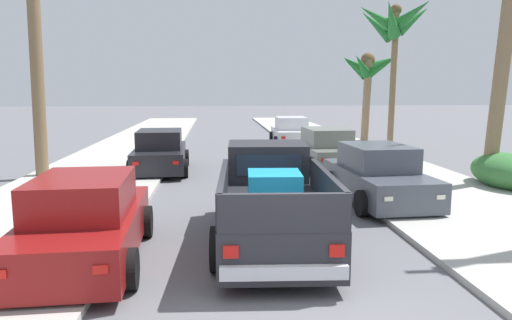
# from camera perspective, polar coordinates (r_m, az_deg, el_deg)

# --- Properties ---
(ground_plane) EXTENTS (160.00, 160.00, 0.00)m
(ground_plane) POSITION_cam_1_polar(r_m,az_deg,el_deg) (6.58, 4.69, -18.58)
(ground_plane) COLOR slate
(sidewalk_left) EXTENTS (4.61, 60.00, 0.12)m
(sidewalk_left) POSITION_cam_1_polar(r_m,az_deg,el_deg) (18.46, -17.69, -1.01)
(sidewalk_left) COLOR #B2AFA8
(sidewalk_left) RESTS_ON ground
(sidewalk_right) EXTENTS (4.61, 60.00, 0.12)m
(sidewalk_right) POSITION_cam_1_polar(r_m,az_deg,el_deg) (19.02, 13.79, -0.58)
(sidewalk_right) COLOR #B2AFA8
(sidewalk_right) RESTS_ON ground
(curb_left) EXTENTS (0.16, 60.00, 0.10)m
(curb_left) POSITION_cam_1_polar(r_m,az_deg,el_deg) (18.29, -14.93, -1.01)
(curb_left) COLOR silver
(curb_left) RESTS_ON ground
(curb_right) EXTENTS (0.16, 60.00, 0.10)m
(curb_right) POSITION_cam_1_polar(r_m,az_deg,el_deg) (18.75, 11.17, -0.65)
(curb_right) COLOR silver
(curb_right) RESTS_ON ground
(pickup_truck) EXTENTS (2.41, 5.30, 1.80)m
(pickup_truck) POSITION_cam_1_polar(r_m,az_deg,el_deg) (9.42, 1.82, -5.01)
(pickup_truck) COLOR #28282D
(pickup_truck) RESTS_ON ground
(car_left_near) EXTENTS (2.17, 4.32, 1.54)m
(car_left_near) POSITION_cam_1_polar(r_m,az_deg,el_deg) (8.76, -19.91, -7.10)
(car_left_near) COLOR maroon
(car_left_near) RESTS_ON ground
(car_right_near) EXTENTS (2.12, 4.30, 1.54)m
(car_right_near) POSITION_cam_1_polar(r_m,az_deg,el_deg) (25.28, 4.23, 3.35)
(car_right_near) COLOR silver
(car_right_near) RESTS_ON ground
(car_left_mid) EXTENTS (2.16, 4.32, 1.54)m
(car_left_mid) POSITION_cam_1_polar(r_m,az_deg,el_deg) (17.54, -11.49, 0.90)
(car_left_mid) COLOR black
(car_left_mid) RESTS_ON ground
(car_right_mid) EXTENTS (2.19, 4.33, 1.54)m
(car_right_mid) POSITION_cam_1_polar(r_m,az_deg,el_deg) (12.96, 14.44, -1.88)
(car_right_mid) COLOR #474C56
(car_right_mid) RESTS_ON ground
(car_left_far) EXTENTS (2.15, 4.32, 1.54)m
(car_left_far) POSITION_cam_1_polar(r_m,az_deg,el_deg) (18.14, 8.42, 1.22)
(car_left_far) COLOR slate
(car_left_far) RESTS_ON ground
(palm_tree_left_mid) EXTENTS (3.05, 3.67, 5.01)m
(palm_tree_left_mid) POSITION_cam_1_polar(r_m,az_deg,el_deg) (27.28, 13.29, 10.41)
(palm_tree_left_mid) COLOR #846B4C
(palm_tree_left_mid) RESTS_ON ground
(palm_tree_right_mid) EXTENTS (3.48, 3.70, 6.91)m
(palm_tree_right_mid) POSITION_cam_1_polar(r_m,az_deg,el_deg) (23.10, 16.28, 15.20)
(palm_tree_right_mid) COLOR brown
(palm_tree_right_mid) RESTS_ON ground
(hedge_bush) EXTENTS (1.80, 2.80, 1.10)m
(hedge_bush) POSITION_cam_1_polar(r_m,az_deg,el_deg) (16.09, 28.15, -1.22)
(hedge_bush) COLOR #387538
(hedge_bush) RESTS_ON ground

